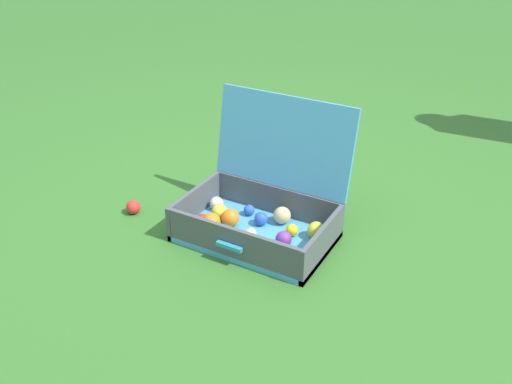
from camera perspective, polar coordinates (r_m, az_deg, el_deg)
The scene contains 3 objects.
ground_plane at distance 2.29m, azimuth -0.32°, elevation -4.70°, with size 16.00×16.00×0.00m, color #336B28.
open_suitcase at distance 2.27m, azimuth 0.58°, elevation -1.53°, with size 0.61×0.50×0.53m.
stray_ball_on_grass at distance 2.50m, azimuth -12.51°, elevation -1.52°, with size 0.06×0.06×0.06m, color red.
Camera 1 is at (0.95, -1.65, 1.28)m, focal length 38.87 mm.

